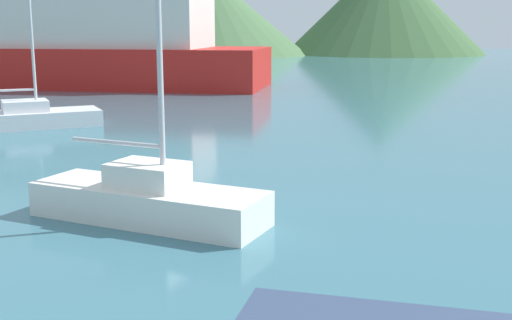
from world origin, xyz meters
TOP-DOWN VIEW (x-y plane):
  - sailboat_inner at (-1.82, 13.55)m, footprint 5.32×3.95m
  - sailboat_middle at (-7.97, 27.15)m, footprint 6.29×4.01m
  - ferry_distant at (-9.79, 46.62)m, footprint 28.31×14.51m
  - hill_central at (-25.73, 108.00)m, footprint 55.56×55.56m
  - hill_east at (-0.29, 97.93)m, footprint 30.79×30.79m
  - hill_far_east at (27.32, 99.38)m, footprint 30.61×30.61m

SIDE VIEW (x-z plane):
  - sailboat_middle at x=-7.97m, z-range -3.01..3.89m
  - sailboat_inner at x=-1.82m, z-range -4.64..5.76m
  - ferry_distant at x=-9.79m, z-range -1.22..7.41m
  - hill_central at x=-25.73m, z-range 0.00..8.34m
  - hill_east at x=-0.29m, z-range 0.00..12.50m
  - hill_far_east at x=27.32m, z-range 0.00..14.81m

